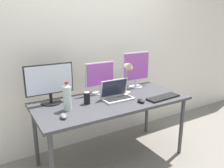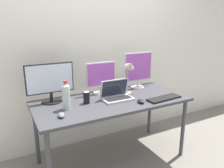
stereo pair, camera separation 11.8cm
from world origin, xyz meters
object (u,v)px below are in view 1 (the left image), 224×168
Objects in this scene: mouse_by_keyboard at (141,101)px; soda_can_near_keyboard at (87,98)px; monitor_right at (136,69)px; laptop_silver at (116,95)px; monitor_center at (100,77)px; desk_lamp at (128,71)px; keyboard_main at (163,97)px; water_bottle at (67,97)px; mouse_by_laptop at (63,116)px; work_desk at (112,105)px; monitor_left at (50,82)px.

mouse_by_keyboard is 0.57m from soda_can_near_keyboard.
laptop_silver is at bearing -149.94° from monitor_right.
desk_lamp is at bearing -37.82° from monitor_center.
keyboard_main is 1.45× the size of water_bottle.
mouse_by_laptop is (-1.13, -0.45, -0.23)m from monitor_right.
laptop_silver is 0.82× the size of desk_lamp.
mouse_by_laptop is at bearing -176.49° from mouse_by_keyboard.
monitor_right is at bearing 37.35° from desk_lamp.
laptop_silver is 0.58m from water_bottle.
mouse_by_laptop is 0.95m from desk_lamp.
desk_lamp reaches higher than water_bottle.
desk_lamp is (-0.26, -0.20, 0.03)m from monitor_right.
soda_can_near_keyboard is (-0.28, 0.03, 0.12)m from work_desk.
work_desk is at bearing 26.76° from mouse_by_laptop.
soda_can_near_keyboard is at bearing -33.69° from monitor_left.
monitor_right is 0.57m from keyboard_main.
water_bottle is at bearing -177.37° from laptop_silver.
monitor_center is at bearing 47.04° from mouse_by_laptop.
monitor_left is at bearing 98.01° from mouse_by_laptop.
soda_can_near_keyboard reaches higher than mouse_by_laptop.
work_desk is 0.31m from soda_can_near_keyboard.
desk_lamp is at bearing 19.11° from laptop_silver.
mouse_by_laptop is at bearing -146.49° from soda_can_near_keyboard.
laptop_silver is 0.69m from mouse_by_laptop.
work_desk is at bearing -6.23° from soda_can_near_keyboard.
keyboard_main is 1.13m from mouse_by_laptop.
laptop_silver is at bearing 132.93° from mouse_by_keyboard.
mouse_by_keyboard is at bearing -53.36° from laptop_silver.
monitor_left is 0.41m from soda_can_near_keyboard.
keyboard_main is at bearing 2.18° from mouse_by_keyboard.
monitor_center is 0.82× the size of monitor_right.
desk_lamp is at bearing -142.65° from monitor_right.
soda_can_near_keyboard reaches higher than work_desk.
mouse_by_keyboard is (0.82, -0.47, -0.21)m from monitor_left.
soda_can_near_keyboard is at bearing 43.34° from mouse_by_laptop.
soda_can_near_keyboard is 0.31× the size of desk_lamp.
monitor_right reaches higher than laptop_silver.
work_desk is 4.07× the size of desk_lamp.
keyboard_main is 0.49m from desk_lamp.
desk_lamp is (0.04, 0.30, 0.26)m from mouse_by_keyboard.
mouse_by_laptop is 0.22m from water_bottle.
water_bottle is 2.26× the size of soda_can_near_keyboard.
monitor_left is 1.32× the size of monitor_center.
monitor_right reaches higher than mouse_by_keyboard.
water_bottle is (-0.57, -0.03, 0.08)m from laptop_silver.
monitor_left reaches higher than mouse_by_laptop.
keyboard_main is 1.00× the size of desk_lamp.
monitor_left is 4.78× the size of mouse_by_keyboard.
mouse_by_laptop is at bearing 172.64° from keyboard_main.
monitor_right is 1.10× the size of desk_lamp.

